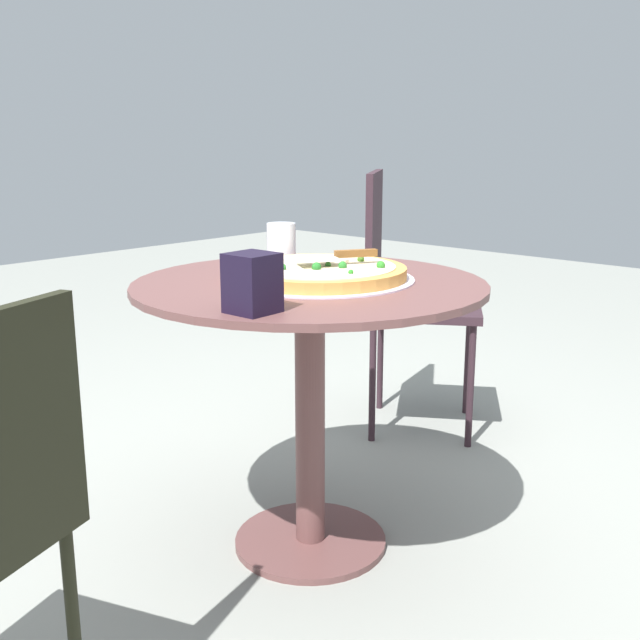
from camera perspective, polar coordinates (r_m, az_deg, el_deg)
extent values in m
plane|color=gray|center=(2.13, -0.72, -16.34)|extent=(10.00, 10.00, 0.00)
cylinder|color=brown|center=(1.88, -0.78, 2.63)|extent=(0.87, 0.87, 0.02)
cylinder|color=brown|center=(1.97, -0.75, -7.33)|extent=(0.08, 0.08, 0.68)
cylinder|color=brown|center=(2.12, -0.72, -16.13)|extent=(0.40, 0.40, 0.02)
cylinder|color=silver|center=(1.90, 0.00, 3.09)|extent=(0.48, 0.48, 0.00)
cylinder|color=gold|center=(1.90, 0.00, 3.57)|extent=(0.44, 0.44, 0.03)
cylinder|color=beige|center=(1.89, 0.00, 4.05)|extent=(0.38, 0.38, 0.00)
sphere|color=#2B712C|center=(1.84, -2.86, 3.95)|extent=(0.02, 0.02, 0.02)
sphere|color=#296624|center=(1.89, 0.60, 4.16)|extent=(0.01, 0.01, 0.01)
sphere|color=#266B26|center=(1.86, 1.69, 4.09)|extent=(0.02, 0.02, 0.02)
sphere|color=#2A7624|center=(1.87, 4.57, 4.10)|extent=(0.02, 0.02, 0.02)
sphere|color=#216424|center=(1.84, -0.26, 3.99)|extent=(0.02, 0.02, 0.02)
sphere|color=#39651E|center=(1.96, 3.06, 4.55)|extent=(0.02, 0.02, 0.02)
sphere|color=white|center=(1.95, 1.86, 4.51)|extent=(0.02, 0.02, 0.02)
sphere|color=#26741F|center=(1.78, 2.32, 3.60)|extent=(0.01, 0.01, 0.01)
cube|color=silver|center=(1.89, -0.32, 4.65)|extent=(0.13, 0.12, 0.00)
cube|color=brown|center=(1.92, 2.70, 5.00)|extent=(0.10, 0.07, 0.02)
cylinder|color=white|center=(2.17, -2.91, 5.82)|extent=(0.08, 0.08, 0.11)
cube|color=black|center=(1.54, -5.08, 2.77)|extent=(0.09, 0.09, 0.12)
cylinder|color=black|center=(1.54, -17.94, -20.98)|extent=(0.02, 0.02, 0.41)
cube|color=#301F26|center=(2.79, 7.82, 0.95)|extent=(0.55, 0.55, 0.03)
cube|color=#301F26|center=(2.76, 4.06, 6.16)|extent=(0.35, 0.24, 0.47)
cylinder|color=#301F26|center=(3.01, 10.99, -2.86)|extent=(0.02, 0.02, 0.44)
cylinder|color=#301F26|center=(2.69, 11.19, -4.89)|extent=(0.02, 0.02, 0.44)
cylinder|color=#301F26|center=(3.02, 4.53, -2.61)|extent=(0.02, 0.02, 0.44)
cylinder|color=#301F26|center=(2.70, 3.94, -4.61)|extent=(0.02, 0.02, 0.44)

